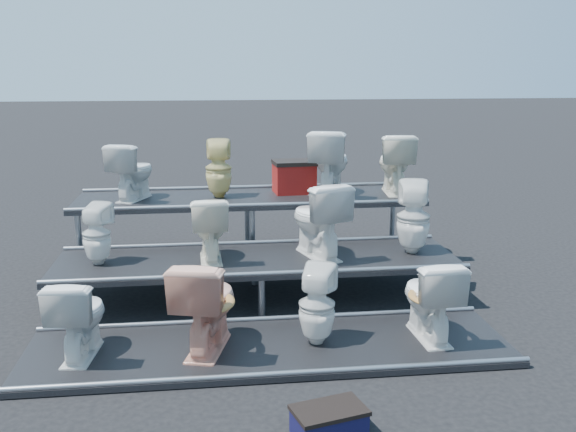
{
  "coord_description": "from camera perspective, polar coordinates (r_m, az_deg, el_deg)",
  "views": [
    {
      "loc": [
        -0.48,
        -6.47,
        2.45
      ],
      "look_at": [
        0.34,
        0.1,
        0.88
      ],
      "focal_mm": 40.0,
      "sensor_mm": 36.0,
      "label": 1
    }
  ],
  "objects": [
    {
      "name": "toilet_11",
      "position": [
        8.2,
        9.47,
        4.63
      ],
      "size": [
        0.5,
        0.78,
        0.76
      ],
      "primitive_type": "imported",
      "rotation": [
        0.0,
        0.0,
        3.04
      ],
      "color": "white",
      "rests_on": "tier_back"
    },
    {
      "name": "toilet_3",
      "position": [
        5.87,
        12.48,
        -7.09
      ],
      "size": [
        0.44,
        0.75,
        0.75
      ],
      "primitive_type": "imported",
      "rotation": [
        0.0,
        0.0,
        3.18
      ],
      "color": "silver",
      "rests_on": "tier_front"
    },
    {
      "name": "tier_front",
      "position": [
        5.73,
        -1.64,
        -11.66
      ],
      "size": [
        4.2,
        1.2,
        0.06
      ],
      "primitive_type": "cube",
      "color": "black",
      "rests_on": "ground"
    },
    {
      "name": "ground",
      "position": [
        6.94,
        -2.67,
        -7.38
      ],
      "size": [
        80.0,
        80.0,
        0.0
      ],
      "primitive_type": "plane",
      "color": "black",
      "rests_on": "ground"
    },
    {
      "name": "toilet_9",
      "position": [
        7.87,
        -6.19,
        4.21
      ],
      "size": [
        0.34,
        0.34,
        0.71
      ],
      "primitive_type": "imported",
      "rotation": [
        0.0,
        0.0,
        3.09
      ],
      "color": "#D9CA80",
      "rests_on": "tier_back"
    },
    {
      "name": "tier_mid",
      "position": [
        6.86,
        -2.7,
        -5.58
      ],
      "size": [
        4.2,
        1.2,
        0.46
      ],
      "primitive_type": "cube",
      "color": "black",
      "rests_on": "ground"
    },
    {
      "name": "toilet_1",
      "position": [
        5.54,
        -7.29,
        -7.71
      ],
      "size": [
        0.66,
        0.9,
        0.83
      ],
      "primitive_type": "imported",
      "rotation": [
        0.0,
        0.0,
        2.88
      ],
      "color": "#E8A287",
      "rests_on": "tier_front"
    },
    {
      "name": "tier_back",
      "position": [
        8.05,
        -3.43,
        -1.25
      ],
      "size": [
        4.2,
        1.2,
        0.86
      ],
      "primitive_type": "cube",
      "color": "black",
      "rests_on": "ground"
    },
    {
      "name": "toilet_8",
      "position": [
        7.93,
        -13.68,
        3.89
      ],
      "size": [
        0.61,
        0.77,
        0.69
      ],
      "primitive_type": "imported",
      "rotation": [
        0.0,
        0.0,
        2.75
      ],
      "color": "silver",
      "rests_on": "tier_back"
    },
    {
      "name": "toilet_10",
      "position": [
        8.0,
        3.74,
        4.79
      ],
      "size": [
        0.69,
        0.91,
        0.82
      ],
      "primitive_type": "imported",
      "rotation": [
        0.0,
        0.0,
        2.81
      ],
      "color": "silver",
      "rests_on": "tier_back"
    },
    {
      "name": "toilet_0",
      "position": [
        5.67,
        -18.1,
        -8.46
      ],
      "size": [
        0.47,
        0.73,
        0.7
      ],
      "primitive_type": "imported",
      "rotation": [
        0.0,
        0.0,
        3.03
      ],
      "color": "silver",
      "rests_on": "tier_front"
    },
    {
      "name": "toilet_6",
      "position": [
        6.76,
        2.67,
        -0.26
      ],
      "size": [
        0.66,
        0.89,
        0.81
      ],
      "primitive_type": "imported",
      "rotation": [
        0.0,
        0.0,
        3.43
      ],
      "color": "silver",
      "rests_on": "tier_mid"
    },
    {
      "name": "red_crate",
      "position": [
        8.15,
        0.55,
        3.36
      ],
      "size": [
        0.53,
        0.44,
        0.36
      ],
      "primitive_type": "cube",
      "rotation": [
        0.0,
        0.0,
        0.07
      ],
      "color": "maroon",
      "rests_on": "tier_back"
    },
    {
      "name": "toilet_2",
      "position": [
        5.63,
        2.59,
        -7.89
      ],
      "size": [
        0.42,
        0.42,
        0.71
      ],
      "primitive_type": "imported",
      "rotation": [
        0.0,
        0.0,
        2.73
      ],
      "color": "silver",
      "rests_on": "tier_front"
    },
    {
      "name": "toilet_4",
      "position": [
        6.78,
        -16.63,
        -1.54
      ],
      "size": [
        0.37,
        0.37,
        0.63
      ],
      "primitive_type": "imported",
      "rotation": [
        0.0,
        0.0,
        2.79
      ],
      "color": "silver",
      "rests_on": "tier_mid"
    },
    {
      "name": "step_stool",
      "position": [
        4.56,
        3.67,
        -17.92
      ],
      "size": [
        0.52,
        0.39,
        0.17
      ],
      "primitive_type": "cube",
      "rotation": [
        0.0,
        0.0,
        0.26
      ],
      "color": "black",
      "rests_on": "ground"
    },
    {
      "name": "toilet_5",
      "position": [
        6.68,
        -6.99,
        -1.08
      ],
      "size": [
        0.4,
        0.68,
        0.68
      ],
      "primitive_type": "imported",
      "rotation": [
        0.0,
        0.0,
        3.17
      ],
      "color": "white",
      "rests_on": "tier_mid"
    },
    {
      "name": "toilet_7",
      "position": [
        7.01,
        11.09,
        -0.1
      ],
      "size": [
        0.43,
        0.44,
        0.79
      ],
      "primitive_type": "imported",
      "rotation": [
        0.0,
        0.0,
        2.9
      ],
      "color": "silver",
      "rests_on": "tier_mid"
    }
  ]
}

